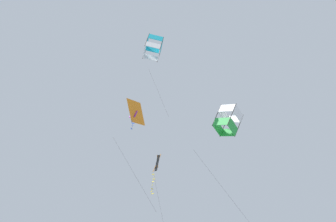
{
  "coord_description": "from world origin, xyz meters",
  "views": [
    {
      "loc": [
        17.84,
        -8.6,
        6.3
      ],
      "look_at": [
        0.49,
        0.56,
        28.62
      ],
      "focal_mm": 45.99,
      "sensor_mm": 36.0,
      "label": 1
    }
  ],
  "objects": [
    {
      "name": "kite_diamond_mid_left",
      "position": [
        -3.93,
        1.98,
        27.83
      ],
      "size": [
        1.59,
        0.78,
        6.53
      ],
      "rotation": [
        0.3,
        0.0,
        2.94
      ],
      "color": "black"
    },
    {
      "name": "kite_box_near_left",
      "position": [
        2.81,
        3.78,
        27.04
      ],
      "size": [
        3.89,
        3.31,
        8.8
      ],
      "rotation": [
        0.47,
        0.0,
        2.13
      ],
      "color": "white"
    },
    {
      "name": "kite_delta_near_right",
      "position": [
        0.77,
        -1.96,
        26.79
      ],
      "size": [
        2.92,
        2.8,
        7.12
      ],
      "rotation": [
        0.33,
        0.0,
        2.23
      ],
      "color": "orange"
    },
    {
      "name": "kite_box_low_drifter",
      "position": [
        2.24,
        -1.57,
        32.67
      ],
      "size": [
        1.99,
        1.92,
        8.15
      ],
      "rotation": [
        0.15,
        0.0,
        2.84
      ],
      "color": "#1EB2C6"
    }
  ]
}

